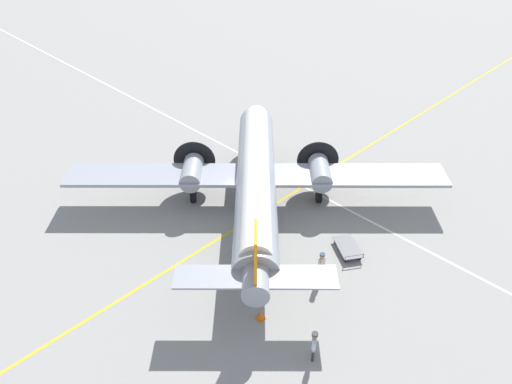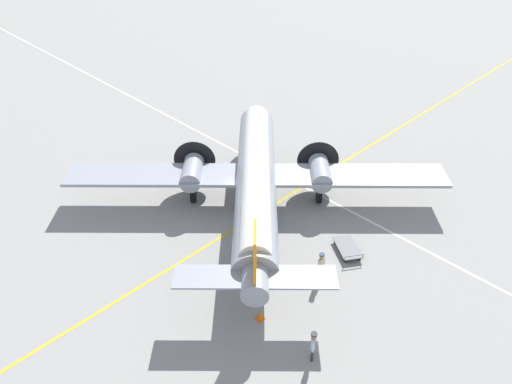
% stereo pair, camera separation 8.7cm
% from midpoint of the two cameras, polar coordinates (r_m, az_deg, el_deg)
% --- Properties ---
extents(ground_plane, '(300.00, 300.00, 0.00)m').
position_cam_midpoint_polar(ground_plane, '(30.79, -0.08, -2.30)').
color(ground_plane, gray).
extents(apron_line_eastwest, '(120.00, 0.16, 0.01)m').
position_cam_midpoint_polar(apron_line_eastwest, '(30.64, 0.27, -2.51)').
color(apron_line_eastwest, gold).
rests_on(apron_line_eastwest, ground_plane).
extents(apron_line_northsouth, '(0.16, 120.00, 0.01)m').
position_cam_midpoint_polar(apron_line_northsouth, '(33.34, 5.01, 0.81)').
color(apron_line_northsouth, silver).
rests_on(apron_line_northsouth, ground_plane).
extents(airliner_main, '(18.83, 18.87, 5.34)m').
position_cam_midpoint_polar(airliner_main, '(29.72, -0.08, 1.78)').
color(airliner_main, '#9399A3').
rests_on(airliner_main, ground_plane).
extents(crew_foreground, '(0.48, 0.39, 1.69)m').
position_cam_midpoint_polar(crew_foreground, '(22.49, 6.54, -16.76)').
color(crew_foreground, '#2D2D33').
rests_on(crew_foreground, ground_plane).
extents(passenger_boarding, '(0.57, 0.31, 1.68)m').
position_cam_midpoint_polar(passenger_boarding, '(25.96, 7.41, -8.06)').
color(passenger_boarding, navy).
rests_on(passenger_boarding, ground_plane).
extents(suitcase_near_door, '(0.35, 0.20, 0.55)m').
position_cam_midpoint_polar(suitcase_near_door, '(26.54, 7.89, -9.30)').
color(suitcase_near_door, '#47331E').
rests_on(suitcase_near_door, ground_plane).
extents(suitcase_upright_spare, '(0.50, 0.14, 0.63)m').
position_cam_midpoint_polar(suitcase_upright_spare, '(26.39, 5.54, -9.29)').
color(suitcase_upright_spare, '#47331E').
rests_on(suitcase_upright_spare, ground_plane).
extents(baggage_cart, '(2.02, 2.28, 0.56)m').
position_cam_midpoint_polar(baggage_cart, '(28.27, 10.36, -6.26)').
color(baggage_cart, '#56565B').
rests_on(baggage_cart, ground_plane).
extents(traffic_cone, '(0.41, 0.41, 0.54)m').
position_cam_midpoint_polar(traffic_cone, '(24.43, 0.42, -13.87)').
color(traffic_cone, orange).
rests_on(traffic_cone, ground_plane).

